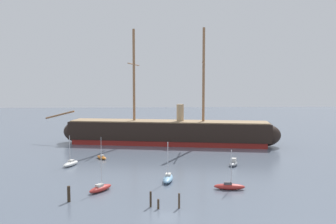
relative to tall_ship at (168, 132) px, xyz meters
The scene contains 14 objects.
ground_plane 52.11m from the tall_ship, 93.38° to the right, with size 400.00×400.00×0.00m, color slate.
tall_ship is the anchor object (origin of this frame).
sailboat_foreground_left 42.73m from the tall_ship, 106.47° to the right, with size 3.63×4.38×5.76m.
sailboat_foreground_right 41.61m from the tall_ship, 80.37° to the right, with size 4.73×2.03×5.96m.
sailboat_near_centre 36.10m from the tall_ship, 93.08° to the right, with size 2.27×5.14×6.46m.
sailboat_mid_left 31.25m from the tall_ship, 129.85° to the right, with size 2.95×4.68×5.87m.
motorboat_mid_right 27.91m from the tall_ship, 66.39° to the right, with size 2.75×3.74×1.45m.
sailboat_alongside_bow 23.32m from the tall_ship, 129.92° to the right, with size 2.87×3.55×4.63m.
motorboat_far_right 25.95m from the tall_ship, ahead, with size 3.79×5.25×2.03m.
motorboat_distant_centre 14.79m from the tall_ship, 97.17° to the left, with size 2.95×1.27×1.23m.
mooring_piling_nearest 49.05m from the tall_ship, 94.48° to the right, with size 0.28×0.28×1.24m, color #423323.
mooring_piling_left_pair 48.38m from the tall_ship, 95.68° to the right, with size 0.27×0.27×2.02m, color #382B1E.
mooring_piling_right_pair 48.82m from the tall_ship, 91.41° to the right, with size 0.27×0.27×1.93m, color #4C3D2D.
mooring_piling_midwater 48.15m from the tall_ship, 108.99° to the right, with size 0.42×0.42×2.14m, color #382B1E.
Camera 1 is at (-1.88, -42.00, 15.75)m, focal length 39.29 mm.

